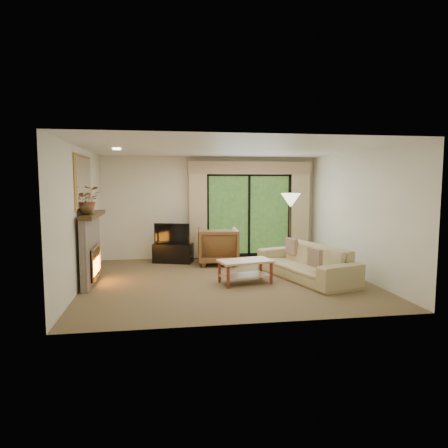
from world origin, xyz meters
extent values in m
plane|color=brown|center=(0.00, 0.00, 0.00)|extent=(5.50, 5.50, 0.00)
plane|color=white|center=(0.00, 0.00, 2.60)|extent=(5.50, 5.50, 0.00)
plane|color=#F0E9CD|center=(0.00, 2.50, 1.30)|extent=(5.00, 0.00, 5.00)
plane|color=#F0E9CD|center=(0.00, -2.50, 1.30)|extent=(5.00, 0.00, 5.00)
plane|color=#F0E9CD|center=(-2.75, 0.00, 1.30)|extent=(0.00, 5.00, 5.00)
plane|color=#F0E9CD|center=(2.75, 0.00, 1.30)|extent=(0.00, 5.00, 5.00)
cube|color=#CEB68A|center=(-0.35, 2.34, 1.20)|extent=(0.45, 0.18, 2.35)
cube|color=#CEB68A|center=(2.35, 2.34, 1.20)|extent=(0.45, 0.18, 2.35)
cube|color=tan|center=(1.00, 2.36, 2.32)|extent=(3.20, 0.24, 0.32)
cube|color=black|center=(-1.00, 1.95, 0.23)|extent=(1.02, 0.69, 0.47)
imported|color=black|center=(-1.00, 1.95, 0.72)|extent=(0.87, 0.38, 0.50)
imported|color=brown|center=(0.06, 1.61, 0.44)|extent=(0.99, 1.02, 0.87)
imported|color=tan|center=(1.61, -0.14, 0.34)|extent=(1.53, 2.50, 0.68)
cube|color=brown|center=(1.53, -0.82, 0.56)|extent=(0.18, 0.35, 0.34)
cube|color=brown|center=(1.53, 0.53, 0.56)|extent=(0.18, 0.35, 0.34)
imported|color=#3B2913|center=(-2.61, -0.26, 1.50)|extent=(0.25, 0.25, 0.25)
imported|color=brown|center=(-2.61, 0.02, 1.62)|extent=(0.49, 0.43, 0.51)
camera|label=1|loc=(-1.26, -7.73, 1.95)|focal=32.00mm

